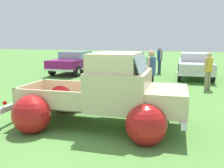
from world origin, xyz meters
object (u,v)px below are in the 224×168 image
vintage_pickup_truck (110,98)px  spectator_1 (160,58)px  spectator_0 (151,71)px  spectator_2 (208,69)px  show_car_0 (75,61)px  show_car_2 (195,64)px  show_car_1 (131,63)px

vintage_pickup_truck → spectator_1: (0.29, 10.40, 0.28)m
spectator_0 → spectator_2: (2.24, 2.28, -0.11)m
vintage_pickup_truck → spectator_2: 6.36m
vintage_pickup_truck → spectator_1: 10.41m
vintage_pickup_truck → spectator_0: 3.46m
show_car_0 → spectator_1: bearing=105.9°
show_car_0 → spectator_1: size_ratio=2.45×
show_car_2 → spectator_0: (-1.81, -5.92, 0.27)m
show_car_1 → spectator_0: bearing=12.2°
vintage_pickup_truck → show_car_0: (-5.11, 9.09, 0.03)m
show_car_2 → spectator_0: spectator_0 is taller
show_car_1 → spectator_1: size_ratio=2.65×
show_car_1 → spectator_1: spectator_1 is taller
show_car_1 → show_car_2: 3.81m
vintage_pickup_truck → show_car_1: (-1.38, 9.28, 0.03)m
show_car_2 → spectator_0: bearing=-18.2°
vintage_pickup_truck → spectator_0: size_ratio=2.54×
spectator_0 → spectator_2: size_ratio=1.10×
spectator_0 → show_car_1: bearing=126.9°
spectator_0 → spectator_1: bearing=110.8°
spectator_0 → vintage_pickup_truck: bearing=-82.3°
vintage_pickup_truck → spectator_0: vintage_pickup_truck is taller
spectator_1 → spectator_2: 5.39m
show_car_2 → spectator_1: (-2.14, 1.09, 0.25)m
spectator_1 → spectator_2: size_ratio=1.07×
vintage_pickup_truck → spectator_2: (2.87, 5.67, 0.19)m
vintage_pickup_truck → show_car_2: (2.43, 9.31, 0.03)m
spectator_0 → spectator_2: bearing=63.6°
show_car_1 → spectator_2: bearing=43.1°
show_car_2 → spectator_0: 6.20m
show_car_0 → show_car_2: 7.54m
spectator_0 → spectator_2: spectator_0 is taller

